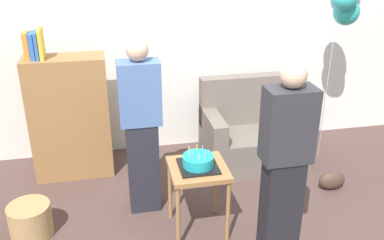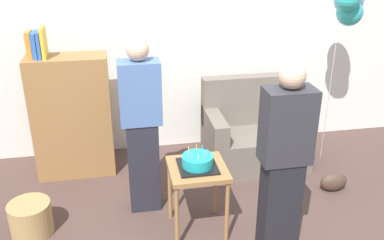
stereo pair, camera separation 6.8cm
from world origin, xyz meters
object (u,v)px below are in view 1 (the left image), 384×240
at_px(wicker_basket, 30,221).
at_px(person_holding_cake, 284,165).
at_px(balloon_bunch, 345,3).
at_px(couch, 252,134).
at_px(person_blowing_candles, 141,128).
at_px(birthday_cake, 198,162).
at_px(handbag, 332,180).
at_px(bookshelf, 70,116).
at_px(side_table, 198,177).

bearing_deg(wicker_basket, person_holding_cake, -18.17).
relative_size(wicker_basket, balloon_bunch, 0.18).
distance_m(couch, person_blowing_candles, 1.52).
height_order(couch, birthday_cake, couch).
height_order(couch, handbag, couch).
xyz_separation_m(bookshelf, handbag, (2.58, -0.87, -0.57)).
distance_m(couch, person_holding_cake, 1.63).
bearing_deg(side_table, bookshelf, 131.82).
bearing_deg(person_blowing_candles, side_table, -47.50).
height_order(side_table, birthday_cake, birthday_cake).
distance_m(side_table, handbag, 1.58).
xyz_separation_m(bookshelf, balloon_bunch, (2.86, -0.17, 1.09)).
distance_m(person_holding_cake, balloon_bunch, 2.13).
bearing_deg(couch, side_table, -128.39).
relative_size(couch, balloon_bunch, 0.56).
relative_size(person_blowing_candles, wicker_basket, 4.53).
xyz_separation_m(side_table, handbag, (1.48, 0.36, -0.43)).
distance_m(couch, side_table, 1.40).
bearing_deg(person_holding_cake, side_table, -16.57).
relative_size(bookshelf, birthday_cake, 4.96).
height_order(couch, wicker_basket, couch).
xyz_separation_m(couch, wicker_basket, (-2.29, -0.88, -0.19)).
distance_m(person_holding_cake, wicker_basket, 2.20).
distance_m(birthday_cake, wicker_basket, 1.54).
bearing_deg(bookshelf, handbag, -18.67).
bearing_deg(handbag, side_table, -166.50).
xyz_separation_m(couch, side_table, (-0.86, -1.09, 0.19)).
relative_size(birthday_cake, balloon_bunch, 0.16).
relative_size(side_table, person_blowing_candles, 0.39).
bearing_deg(balloon_bunch, couch, 177.78).
relative_size(person_holding_cake, handbag, 5.82).
relative_size(couch, side_table, 1.74).
distance_m(bookshelf, birthday_cake, 1.64).
bearing_deg(person_holding_cake, person_blowing_candles, -19.98).
height_order(birthday_cake, handbag, birthday_cake).
bearing_deg(wicker_basket, bookshelf, 72.02).
xyz_separation_m(person_blowing_candles, wicker_basket, (-1.01, -0.23, -0.68)).
bearing_deg(person_holding_cake, handbag, -117.21).
distance_m(couch, balloon_bunch, 1.68).
distance_m(person_holding_cake, handbag, 1.42).
height_order(person_holding_cake, handbag, person_holding_cake).
distance_m(bookshelf, person_blowing_candles, 1.05).
relative_size(birthday_cake, wicker_basket, 0.89).
distance_m(couch, handbag, 0.99).
distance_m(couch, wicker_basket, 2.46).
bearing_deg(bookshelf, person_blowing_candles, -49.54).
xyz_separation_m(birthday_cake, person_blowing_candles, (-0.42, 0.43, 0.15)).
bearing_deg(wicker_basket, handbag, 2.89).
bearing_deg(person_holding_cake, bookshelf, -23.39).
bearing_deg(handbag, wicker_basket, -177.11).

